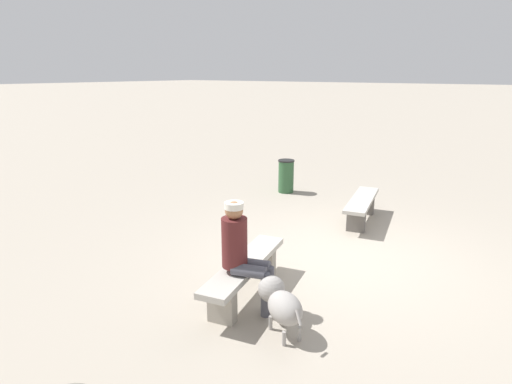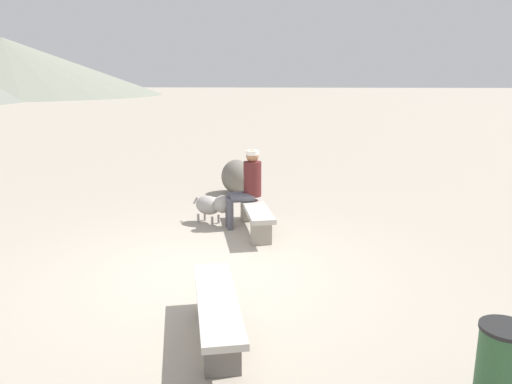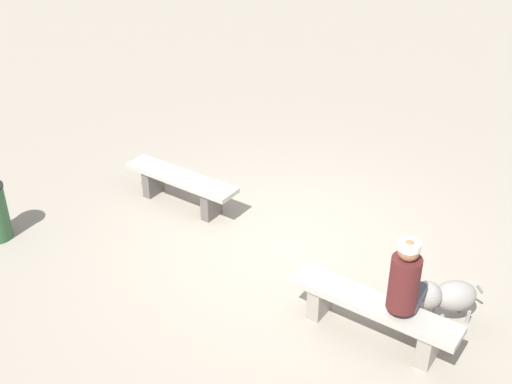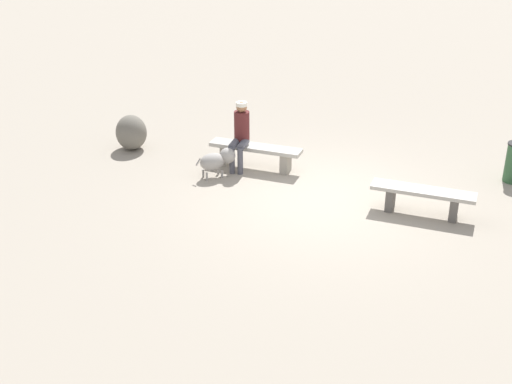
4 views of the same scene
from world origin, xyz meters
The scene contains 8 objects.
ground centered at (0.00, 0.00, -0.03)m, with size 210.00×210.00×0.06m, color #9E9384.
bench_left centered at (-1.74, -0.40, 0.34)m, with size 1.81×0.77×0.47m.
bench_right centered at (1.78, -0.51, 0.34)m, with size 1.90×0.77×0.47m.
seated_person centered at (2.03, -0.36, 0.77)m, with size 0.43×0.62×1.35m.
dog centered at (2.15, 0.25, 0.35)m, with size 0.59×0.75×0.55m.
trash_bin centered at (-2.71, -2.68, 0.39)m, with size 0.38×0.38×0.78m.
boulder centered at (4.54, 0.10, 0.38)m, with size 0.69×0.66×0.75m, color #6B665B.
distant_peak_2 centered at (58.23, 36.86, 3.74)m, with size 40.93×40.93×7.48m, color gray.
Camera 2 is at (-6.06, -1.08, 2.56)m, focal length 34.24 mm.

